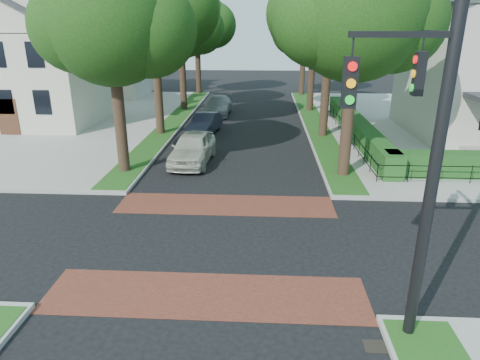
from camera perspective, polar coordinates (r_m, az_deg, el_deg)
name	(u,v)px	position (r m, az deg, el deg)	size (l,w,h in m)	color
ground	(218,241)	(15.13, -2.96, -8.11)	(120.00, 120.00, 0.00)	black
crosswalk_far	(226,205)	(18.00, -1.90, -3.31)	(9.00, 2.20, 0.01)	#602C1D
crosswalk_near	(206,295)	(12.42, -4.55, -15.04)	(9.00, 2.20, 0.01)	#602C1D
storm_drain	(378,346)	(11.26, 17.89, -20.37)	(0.65, 0.45, 0.01)	black
grass_strip_ne	(314,122)	(33.33, 9.90, 7.63)	(1.60, 29.80, 0.02)	#133E11
grass_strip_nw	(174,120)	(33.82, -8.77, 7.87)	(1.60, 29.80, 0.02)	#133E11
tree_right_near	(358,13)	(20.91, 15.49, 20.70)	(7.75, 6.67, 10.66)	black
tree_right_mid	(332,10)	(28.82, 12.20, 21.29)	(8.25, 7.09, 11.22)	black
tree_right_far	(315,28)	(37.71, 9.97, 19.37)	(7.25, 6.23, 9.74)	black
tree_right_back	(306,23)	(46.68, 8.74, 19.94)	(7.50, 6.45, 10.20)	black
tree_left_near	(114,21)	(21.63, -16.43, 19.62)	(7.50, 6.45, 10.20)	black
tree_left_mid	(155,4)	(29.36, -11.25, 22.02)	(8.00, 6.88, 11.48)	black
tree_left_far	(182,25)	(38.12, -7.73, 19.81)	(7.00, 6.02, 9.86)	black
tree_left_back	(198,22)	(47.01, -5.61, 20.24)	(7.75, 6.66, 10.44)	black
hedge_main_road	(356,127)	(29.63, 15.27, 6.86)	(1.00, 18.00, 1.20)	#174217
fence_main_road	(344,129)	(29.51, 13.71, 6.64)	(0.06, 18.00, 0.90)	black
house_left_near	(30,55)	(35.65, -26.23, 14.68)	(10.00, 9.00, 10.14)	beige
house_left_far	(100,46)	(48.40, -18.17, 16.58)	(10.00, 9.00, 10.14)	beige
traffic_signal	(424,147)	(9.78, 23.31, 4.05)	(2.17, 2.00, 8.00)	black
parked_car_front	(193,148)	(23.39, -6.34, 4.29)	(1.99, 4.94, 1.68)	beige
parked_car_middle	(205,124)	(29.86, -4.68, 7.50)	(1.48, 4.25, 1.40)	#222433
parked_car_rear	(218,106)	(36.36, -2.98, 9.86)	(2.09, 5.14, 1.49)	gray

